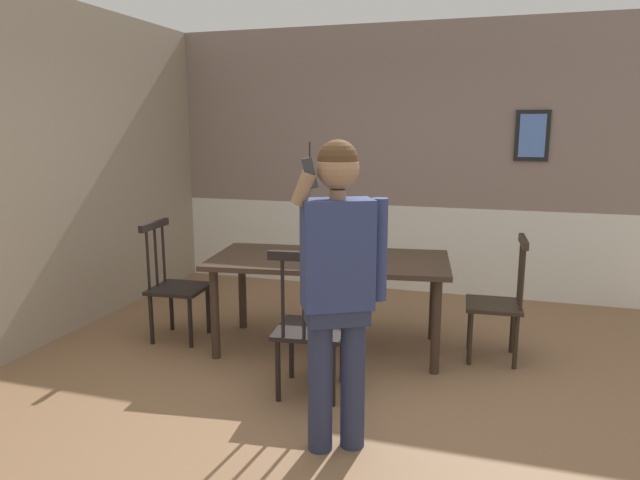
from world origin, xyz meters
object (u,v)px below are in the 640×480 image
chair_by_doorway (499,302)px  person_figure (338,277)px  dining_table (329,268)px  chair_near_window (310,326)px  chair_at_table_head (175,284)px

chair_by_doorway → person_figure: 1.90m
dining_table → chair_by_doorway: bearing=7.1°
chair_near_window → chair_by_doorway: size_ratio=1.05×
dining_table → chair_by_doorway: 1.36m
dining_table → chair_at_table_head: chair_at_table_head is taller
dining_table → chair_by_doorway: chair_by_doorway is taller
chair_near_window → person_figure: size_ratio=0.60×
dining_table → chair_near_window: size_ratio=1.93×
chair_at_table_head → person_figure: 2.27m
chair_by_doorway → person_figure: (-0.87, -1.60, 0.54)m
chair_near_window → chair_at_table_head: 1.59m
chair_at_table_head → person_figure: (1.80, -1.27, 0.53)m
chair_near_window → chair_at_table_head: size_ratio=1.02×
chair_by_doorway → chair_near_window: bearing=126.6°
chair_by_doorway → person_figure: bearing=148.7°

